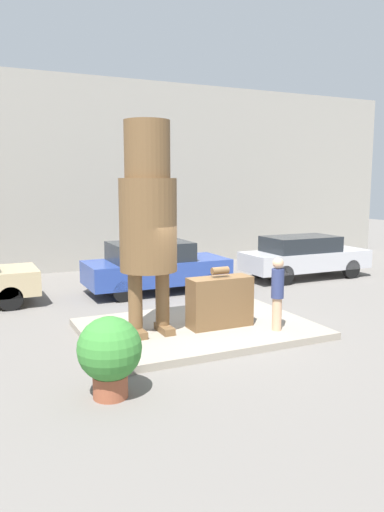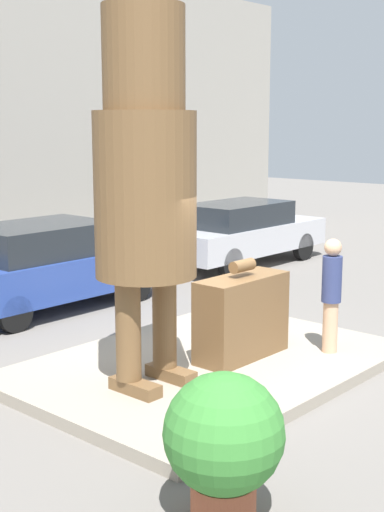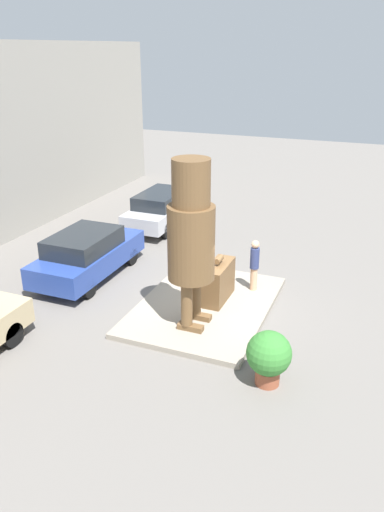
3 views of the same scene
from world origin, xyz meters
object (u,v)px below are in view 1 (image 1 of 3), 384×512
object	(u,v)px
tourist	(277,291)
parked_car_blue	(155,266)
planter_pot	(110,352)
giant_suitcase	(220,302)
statue_figure	(148,212)
parked_car_silver	(304,256)

from	to	relation	value
tourist	parked_car_blue	bearing A→B (deg)	98.32
planter_pot	giant_suitcase	bearing A→B (deg)	35.64
giant_suitcase	parked_car_blue	distance (m)	4.65
giant_suitcase	planter_pot	world-z (taller)	giant_suitcase
parked_car_blue	planter_pot	size ratio (longest dim) A/B	3.35
statue_figure	planter_pot	size ratio (longest dim) A/B	3.42
parked_car_blue	planter_pot	world-z (taller)	parked_car_blue
giant_suitcase	planter_pot	bearing A→B (deg)	-144.36
statue_figure	parked_car_silver	world-z (taller)	statue_figure
tourist	planter_pot	distance (m)	4.48
parked_car_silver	planter_pot	world-z (taller)	parked_car_silver
parked_car_blue	parked_car_silver	bearing A→B (deg)	-1.23
parked_car_blue	planter_pot	distance (m)	7.74
parked_car_blue	planter_pot	bearing A→B (deg)	-116.18
statue_figure	parked_car_silver	bearing A→B (deg)	30.06
giant_suitcase	parked_car_silver	xyz separation A→B (m)	(5.83, 4.53, 0.08)
tourist	parked_car_blue	xyz separation A→B (m)	(-0.80, 5.44, -0.22)
statue_figure	parked_car_silver	size ratio (longest dim) A/B	0.97
parked_car_blue	parked_car_silver	xyz separation A→B (m)	(5.62, -0.12, -0.01)
giant_suitcase	parked_car_blue	world-z (taller)	parked_car_blue
parked_car_silver	giant_suitcase	bearing A→B (deg)	-142.18
statue_figure	giant_suitcase	size ratio (longest dim) A/B	3.08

